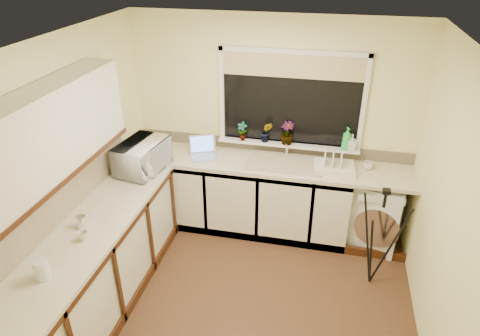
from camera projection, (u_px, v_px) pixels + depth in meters
name	position (u px, v px, depth m)	size (l,w,h in m)	color
floor	(244.00, 299.00, 4.14)	(3.20, 3.20, 0.00)	brown
ceiling	(246.00, 44.00, 2.98)	(3.20, 3.20, 0.00)	white
wall_back	(272.00, 125.00, 4.85)	(3.20, 3.20, 0.00)	#FDF6A9
wall_left	(73.00, 173.00, 3.86)	(3.00, 3.00, 0.00)	#FDF6A9
wall_right	(448.00, 216.00, 3.26)	(3.00, 3.00, 0.00)	#FDF6A9
base_cabinet_back	(239.00, 194.00, 5.03)	(2.55, 0.60, 0.86)	silver
base_cabinet_left	(100.00, 266.00, 3.93)	(0.54, 2.40, 0.86)	silver
worktop_back	(267.00, 164.00, 4.75)	(3.20, 0.60, 0.04)	beige
worktop_left	(92.00, 227.00, 3.71)	(0.60, 2.40, 0.04)	beige
upper_cabinet	(45.00, 136.00, 3.17)	(0.28, 1.90, 0.70)	silver
splashback_left	(57.00, 199.00, 3.65)	(0.02, 2.40, 0.45)	beige
splashback_back	(271.00, 146.00, 4.96)	(3.20, 0.02, 0.14)	beige
window_glass	(291.00, 100.00, 4.64)	(1.50, 0.02, 1.00)	black
window_blind	(293.00, 66.00, 4.44)	(1.50, 0.02, 0.25)	tan
windowsill	(288.00, 144.00, 4.84)	(1.60, 0.14, 0.03)	white
sink	(285.00, 163.00, 4.70)	(0.82, 0.46, 0.03)	tan
faucet	(287.00, 147.00, 4.80)	(0.03, 0.03, 0.24)	silver
washing_machine	(375.00, 211.00, 4.76)	(0.57, 0.55, 0.81)	white
laptop	(203.00, 151.00, 4.86)	(0.38, 0.37, 0.22)	#ACACB4
kettle	(142.00, 170.00, 4.36)	(0.16, 0.16, 0.22)	white
dish_rack	(334.00, 168.00, 4.56)	(0.43, 0.32, 0.06)	white
tripod	(378.00, 238.00, 4.10)	(0.54, 0.54, 1.10)	black
glass_jug	(42.00, 269.00, 3.09)	(0.11, 0.11, 0.16)	silver
steel_jar	(81.00, 222.00, 3.65)	(0.08, 0.08, 0.11)	silver
microwave	(142.00, 157.00, 4.51)	(0.59, 0.40, 0.33)	white
plant_a	(242.00, 131.00, 4.85)	(0.12, 0.08, 0.22)	#999999
plant_b	(266.00, 132.00, 4.81)	(0.13, 0.11, 0.24)	#999999
plant_c	(287.00, 133.00, 4.75)	(0.15, 0.15, 0.26)	#999999
soap_bottle_green	(347.00, 139.00, 4.62)	(0.10, 0.10, 0.26)	green
soap_bottle_clear	(352.00, 142.00, 4.63)	(0.08, 0.09, 0.19)	#999999
cup_back	(368.00, 165.00, 4.58)	(0.11, 0.11, 0.09)	silver
cup_left	(83.00, 236.00, 3.50)	(0.09, 0.09, 0.08)	beige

